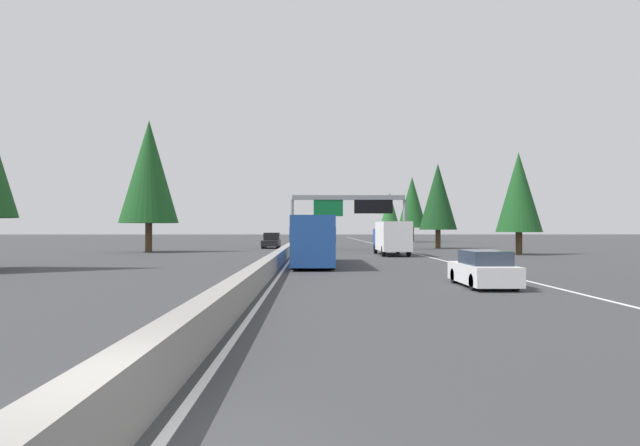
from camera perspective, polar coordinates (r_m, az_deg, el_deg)
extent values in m
plane|color=#38383A|center=(65.67, -2.46, -2.64)|extent=(320.00, 320.00, 0.00)
cube|color=gray|center=(85.65, -2.27, -1.86)|extent=(180.00, 0.56, 0.90)
cube|color=silver|center=(76.24, 6.46, -2.35)|extent=(160.00, 0.16, 0.01)
cube|color=silver|center=(75.65, -2.05, -2.36)|extent=(160.00, 0.16, 0.01)
cylinder|color=gray|center=(60.24, -2.89, -0.20)|extent=(0.36, 0.36, 5.50)
cylinder|color=gray|center=(61.04, 8.74, -0.20)|extent=(0.36, 0.36, 5.50)
cube|color=gray|center=(60.42, 2.96, 2.64)|extent=(0.50, 12.32, 0.50)
cube|color=#0C602D|center=(60.12, 0.86, 1.61)|extent=(0.12, 3.20, 1.90)
cube|color=black|center=(60.46, 5.54, 1.69)|extent=(0.16, 4.20, 1.50)
cube|color=white|center=(23.39, 16.47, -5.02)|extent=(4.40, 1.80, 0.76)
cube|color=#2D3847|center=(23.14, 16.63, -3.43)|extent=(2.46, 1.51, 0.56)
cylinder|color=black|center=(24.54, 13.72, -5.31)|extent=(0.64, 0.22, 0.64)
cylinder|color=black|center=(24.99, 17.25, -5.21)|extent=(0.64, 0.22, 0.64)
cylinder|color=black|center=(21.84, 15.59, -5.89)|extent=(0.64, 0.22, 0.64)
cylinder|color=black|center=(22.33, 19.50, -5.76)|extent=(0.64, 0.22, 0.64)
cube|color=white|center=(48.45, 7.54, -1.35)|extent=(6.12, 2.40, 2.50)
cube|color=#1E4793|center=(52.66, 6.87, -1.62)|extent=(2.38, 2.30, 1.90)
cylinder|color=black|center=(52.39, 5.74, -2.66)|extent=(0.90, 0.28, 0.90)
cylinder|color=black|center=(52.67, 8.04, -2.65)|extent=(0.90, 0.28, 0.90)
cylinder|color=black|center=(46.65, 6.55, -2.92)|extent=(0.90, 0.28, 0.90)
cylinder|color=black|center=(46.97, 9.12, -2.90)|extent=(0.90, 0.28, 0.90)
cube|color=#2D6B38|center=(67.47, -1.00, -2.07)|extent=(5.60, 2.00, 0.70)
cube|color=#2D6B38|center=(68.46, -1.00, -1.37)|extent=(2.24, 1.84, 0.90)
cube|color=#2D3847|center=(68.46, -1.00, -1.30)|extent=(2.02, 1.92, 0.41)
cylinder|color=black|center=(69.33, -1.71, -2.20)|extent=(0.80, 0.28, 0.80)
cylinder|color=black|center=(69.32, -0.28, -2.20)|extent=(0.80, 0.28, 0.80)
cylinder|color=black|center=(65.63, -1.76, -2.29)|extent=(0.80, 0.28, 0.80)
cylinder|color=black|center=(65.63, -0.26, -2.29)|extent=(0.80, 0.28, 0.80)
cube|color=black|center=(117.42, -0.91, -1.48)|extent=(4.40, 1.80, 0.76)
cube|color=#2D3847|center=(117.19, -0.91, -1.16)|extent=(2.46, 1.51, 0.56)
cylinder|color=black|center=(118.84, -1.29, -1.57)|extent=(0.64, 0.22, 0.64)
cylinder|color=black|center=(118.83, -0.53, -1.57)|extent=(0.64, 0.22, 0.64)
cylinder|color=black|center=(116.02, -1.30, -1.59)|extent=(0.64, 0.22, 0.64)
cylinder|color=black|center=(116.02, -0.52, -1.59)|extent=(0.64, 0.22, 0.64)
cube|color=#1E4793|center=(35.65, -0.77, -1.71)|extent=(11.50, 2.50, 2.90)
cube|color=#2D3847|center=(35.65, -0.77, -1.13)|extent=(11.04, 2.55, 0.84)
cylinder|color=black|center=(39.73, -2.36, -3.25)|extent=(1.00, 0.30, 1.00)
cylinder|color=black|center=(39.73, 0.82, -3.25)|extent=(1.00, 0.30, 1.00)
cylinder|color=black|center=(31.69, -2.76, -3.93)|extent=(1.00, 0.30, 1.00)
cylinder|color=black|center=(31.70, 1.23, -3.93)|extent=(1.00, 0.30, 1.00)
cube|color=black|center=(66.88, -5.06, -2.08)|extent=(5.60, 2.00, 0.70)
cube|color=black|center=(67.87, -5.00, -1.38)|extent=(2.24, 1.84, 0.90)
cube|color=#2D3847|center=(67.87, -5.00, -1.30)|extent=(2.02, 1.92, 0.41)
cylinder|color=black|center=(68.79, -5.66, -2.21)|extent=(0.80, 0.28, 0.80)
cylinder|color=black|center=(68.67, -4.23, -2.21)|extent=(0.80, 0.28, 0.80)
cylinder|color=black|center=(65.11, -5.94, -2.30)|extent=(0.80, 0.28, 0.80)
cylinder|color=black|center=(64.98, -4.43, -2.31)|extent=(0.80, 0.28, 0.80)
cylinder|color=#4C3823|center=(53.05, 19.84, -1.99)|extent=(0.58, 0.58, 2.04)
cone|color=#194C1E|center=(53.14, 19.83, 3.01)|extent=(4.08, 4.08, 7.23)
cylinder|color=#4C3823|center=(67.20, 12.08, -1.63)|extent=(0.60, 0.60, 2.23)
cone|color=#143D19|center=(67.30, 12.07, 2.69)|extent=(4.46, 4.46, 7.90)
cylinder|color=#4C3823|center=(98.84, 9.49, -1.21)|extent=(0.64, 0.64, 2.54)
cone|color=#194C1E|center=(98.94, 9.48, 2.14)|extent=(5.08, 5.08, 9.01)
cylinder|color=#4C3823|center=(111.53, 7.21, -1.25)|extent=(0.59, 0.59, 2.11)
cone|color=#236028|center=(111.58, 7.20, 1.22)|extent=(4.23, 4.23, 7.50)
cylinder|color=#4C3823|center=(57.99, -17.26, -1.44)|extent=(0.68, 0.68, 2.92)
cone|color=#194C1E|center=(58.27, -17.24, 5.10)|extent=(5.84, 5.84, 10.36)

